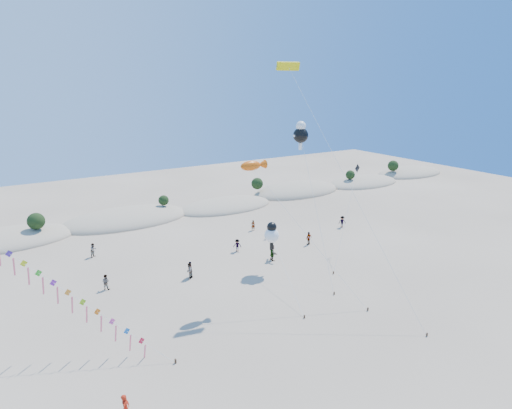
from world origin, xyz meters
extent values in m
ellipsoid|color=gray|center=(-16.00, 44.60, 0.00)|extent=(17.60, 9.68, 3.00)
ellipsoid|color=#213413|center=(-16.00, 44.60, 0.83)|extent=(14.08, 6.34, 0.70)
ellipsoid|color=gray|center=(0.00, 45.30, 0.00)|extent=(19.00, 10.45, 3.40)
ellipsoid|color=#213413|center=(0.00, 45.30, 0.94)|extent=(15.20, 6.84, 0.76)
ellipsoid|color=gray|center=(16.00, 43.90, 0.00)|extent=(16.40, 9.02, 2.80)
ellipsoid|color=#213413|center=(16.00, 43.90, 0.77)|extent=(13.12, 5.90, 0.66)
ellipsoid|color=gray|center=(32.00, 45.70, 0.00)|extent=(18.00, 9.90, 3.80)
ellipsoid|color=#213413|center=(32.00, 45.70, 1.04)|extent=(14.40, 6.48, 0.72)
ellipsoid|color=gray|center=(48.00, 44.50, 0.00)|extent=(16.80, 9.24, 3.00)
ellipsoid|color=#213413|center=(48.00, 44.50, 0.83)|extent=(13.44, 6.05, 0.67)
ellipsoid|color=gray|center=(64.00, 45.90, 0.00)|extent=(17.60, 9.68, 3.20)
ellipsoid|color=#213413|center=(64.00, 45.90, 0.88)|extent=(14.08, 6.34, 0.70)
sphere|color=black|center=(-12.00, 43.40, 2.48)|extent=(2.20, 2.20, 2.20)
sphere|color=black|center=(6.00, 45.40, 2.24)|extent=(1.60, 1.60, 1.60)
sphere|color=black|center=(24.00, 46.80, 2.44)|extent=(2.10, 2.10, 2.10)
sphere|color=black|center=(44.00, 44.10, 2.32)|extent=(1.80, 1.80, 1.80)
sphere|color=black|center=(58.00, 45.60, 2.52)|extent=(2.30, 2.30, 2.30)
cube|color=#3F2D1E|center=(-6.23, 9.40, 0.17)|extent=(0.12, 0.12, 0.35)
cube|color=red|center=(-8.13, 11.09, 1.59)|extent=(1.07, 0.42, 1.12)
cube|color=#FB6989|center=(-7.95, 11.14, 0.49)|extent=(0.19, 0.45, 1.55)
cube|color=blue|center=(-8.95, 11.82, 2.27)|extent=(1.07, 0.42, 1.12)
cube|color=#FB6989|center=(-8.77, 11.87, 1.17)|extent=(0.19, 0.45, 1.55)
cube|color=#F44DAA|center=(-9.77, 12.55, 2.95)|extent=(1.07, 0.42, 1.12)
cube|color=#FB6989|center=(-9.59, 12.60, 1.85)|extent=(0.19, 0.45, 1.55)
cube|color=orange|center=(-10.59, 13.28, 3.64)|extent=(1.07, 0.42, 1.12)
cube|color=#FB6989|center=(-10.41, 13.33, 2.54)|extent=(0.19, 0.45, 1.55)
cube|color=#88CC18|center=(-11.40, 14.01, 4.32)|extent=(1.07, 0.42, 1.12)
cube|color=#FB6989|center=(-11.22, 14.06, 3.22)|extent=(0.19, 0.45, 1.55)
cube|color=orange|center=(-12.22, 14.74, 5.01)|extent=(1.07, 0.42, 1.12)
cube|color=#FB6989|center=(-12.04, 14.79, 3.91)|extent=(0.19, 0.45, 1.55)
cube|color=purple|center=(-13.04, 15.47, 5.69)|extent=(1.07, 0.42, 1.12)
cube|color=#FB6989|center=(-12.86, 15.52, 4.59)|extent=(0.19, 0.45, 1.55)
cube|color=green|center=(-13.86, 16.20, 6.37)|extent=(1.07, 0.42, 1.12)
cube|color=#FB6989|center=(-13.68, 16.25, 5.27)|extent=(0.19, 0.45, 1.55)
cube|color=yellow|center=(-14.68, 16.93, 7.06)|extent=(1.07, 0.42, 1.12)
cube|color=#FB6989|center=(-14.50, 16.98, 5.96)|extent=(0.19, 0.45, 1.55)
cube|color=#442491|center=(-15.50, 17.66, 7.74)|extent=(1.07, 0.42, 1.12)
cube|color=#FB6989|center=(-15.32, 17.71, 6.64)|extent=(0.19, 0.45, 1.55)
cube|color=#FB6989|center=(-16.13, 18.44, 7.32)|extent=(0.19, 0.45, 1.55)
cube|color=#3F2D1E|center=(11.34, 7.41, 0.15)|extent=(0.10, 0.10, 0.30)
cylinder|color=silver|center=(7.95, 12.00, 6.23)|extent=(6.81, 9.21, 12.48)
ellipsoid|color=#DA540B|center=(4.56, 16.59, 12.47)|extent=(2.09, 0.92, 0.92)
cone|color=#DA540B|center=(5.73, 16.59, 12.47)|extent=(0.83, 0.83, 0.83)
cube|color=#3F2D1E|center=(5.66, 9.39, 0.15)|extent=(0.10, 0.10, 0.30)
cylinder|color=silver|center=(7.12, 14.20, 2.08)|extent=(2.95, 9.63, 4.17)
sphere|color=white|center=(8.58, 19.00, 4.15)|extent=(1.58, 1.58, 1.58)
sphere|color=black|center=(8.58, 19.00, 5.10)|extent=(1.05, 1.05, 1.05)
cube|color=black|center=(8.58, 19.00, 2.96)|extent=(0.35, 0.18, 0.80)
cube|color=#3F2D1E|center=(10.78, 11.30, 0.15)|extent=(0.10, 0.10, 0.30)
cylinder|color=silver|center=(12.60, 16.66, 7.05)|extent=(3.66, 10.76, 14.12)
sphere|color=black|center=(14.41, 22.03, 14.10)|extent=(1.73, 1.73, 1.73)
sphere|color=white|center=(14.41, 22.03, 15.13)|extent=(1.12, 1.12, 1.12)
cube|color=white|center=(14.41, 22.03, 12.84)|extent=(0.35, 0.18, 0.80)
cube|color=white|center=(13.71, 22.03, 14.10)|extent=(0.60, 0.15, 0.25)
cube|color=white|center=(15.11, 22.03, 14.10)|extent=(0.60, 0.15, 0.25)
cube|color=#3F2D1E|center=(12.43, 1.98, 0.15)|extent=(0.10, 0.10, 0.30)
cylinder|color=silver|center=(10.97, 9.95, 10.66)|extent=(2.93, 15.97, 21.34)
cube|color=yellow|center=(9.52, 17.92, 21.32)|extent=(2.34, 0.95, 0.82)
cube|color=black|center=(9.52, 17.94, 21.32)|extent=(2.26, 0.58, 0.19)
cube|color=#3F2D1E|center=(13.88, 14.90, 0.15)|extent=(0.10, 0.10, 0.30)
cylinder|color=silver|center=(18.08, 17.81, 4.87)|extent=(8.42, 5.86, 9.76)
cube|color=black|center=(22.27, 20.72, 9.74)|extent=(1.03, 0.30, 1.06)
imported|color=#AD1F0D|center=(-10.82, 5.69, 0.93)|extent=(0.73, 0.81, 1.86)
imported|color=slate|center=(-7.78, 24.08, 0.79)|extent=(0.98, 0.96, 1.59)
imported|color=slate|center=(0.25, 22.00, 0.85)|extent=(1.05, 1.02, 1.71)
imported|color=slate|center=(0.46, 22.23, 0.88)|extent=(0.98, 1.07, 1.76)
imported|color=slate|center=(8.21, 25.94, 0.78)|extent=(1.15, 1.06, 1.55)
imported|color=slate|center=(10.34, 21.45, 0.94)|extent=(0.91, 1.82, 1.88)
imported|color=slate|center=(13.86, 31.54, 0.74)|extent=(0.64, 0.53, 1.49)
imported|color=slate|center=(14.04, 27.81, 0.86)|extent=(0.69, 0.75, 1.72)
imported|color=slate|center=(-7.05, 33.34, 0.85)|extent=(1.04, 1.01, 1.69)
imported|color=slate|center=(17.05, 23.17, 0.85)|extent=(1.06, 0.59, 1.70)
imported|color=slate|center=(25.35, 26.04, 0.82)|extent=(1.22, 0.98, 1.64)
camera|label=1|loc=(-15.35, -16.64, 19.78)|focal=30.00mm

